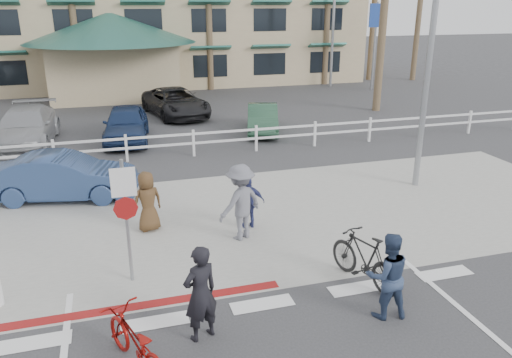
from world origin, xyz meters
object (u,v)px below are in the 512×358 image
object	(u,v)px
bike_black	(365,258)
car_white_sedan	(64,177)
bike_red	(136,343)
sign_post	(126,215)

from	to	relation	value
bike_black	car_white_sedan	xyz separation A→B (m)	(-6.07, 6.58, 0.12)
bike_red	car_white_sedan	distance (m)	8.01
car_white_sedan	bike_red	bearing A→B (deg)	-157.69
sign_post	bike_black	distance (m)	4.80
bike_black	car_white_sedan	world-z (taller)	car_white_sedan
bike_black	car_white_sedan	bearing A→B (deg)	-64.87
bike_red	bike_black	world-z (taller)	bike_black
bike_black	car_white_sedan	distance (m)	8.95
bike_red	bike_black	size ratio (longest dim) A/B	0.97
bike_red	bike_black	bearing A→B (deg)	171.40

